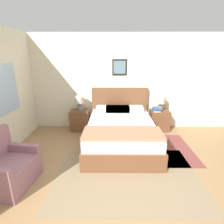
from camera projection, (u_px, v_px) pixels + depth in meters
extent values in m
plane|color=#99754C|center=(112.00, 209.00, 2.39)|extent=(16.00, 16.00, 0.00)
cube|color=beige|center=(113.00, 83.00, 4.88)|extent=(6.86, 0.06, 2.60)
cube|color=black|center=(119.00, 67.00, 4.72)|extent=(0.39, 0.02, 0.42)
cube|color=slate|center=(120.00, 67.00, 4.70)|extent=(0.32, 0.00, 0.34)
cube|color=#897556|center=(126.00, 176.00, 3.06)|extent=(2.48, 1.75, 0.01)
cube|color=brown|center=(171.00, 149.00, 3.96)|extent=(0.91, 1.45, 0.01)
cube|color=brown|center=(121.00, 139.00, 4.12)|extent=(1.55, 2.16, 0.28)
cube|color=brown|center=(123.00, 157.00, 3.06)|extent=(1.55, 0.06, 0.08)
cube|color=white|center=(121.00, 128.00, 4.03)|extent=(1.49, 2.08, 0.29)
cube|color=brown|center=(120.00, 99.00, 4.90)|extent=(1.55, 0.06, 0.61)
cube|color=#9E7051|center=(123.00, 133.00, 3.33)|extent=(1.52, 0.61, 0.06)
cube|color=white|center=(106.00, 109.00, 4.75)|extent=(0.52, 0.32, 0.14)
cube|color=white|center=(133.00, 109.00, 4.75)|extent=(0.52, 0.32, 0.14)
cube|color=#9E2D33|center=(120.00, 109.00, 4.75)|extent=(0.52, 0.32, 0.14)
cube|color=#9E2D33|center=(116.00, 109.00, 4.75)|extent=(0.52, 0.32, 0.14)
cube|color=#8E606B|center=(10.00, 174.00, 2.80)|extent=(0.75, 0.87, 0.41)
cube|color=#8E606B|center=(21.00, 148.00, 3.04)|extent=(0.66, 0.19, 0.14)
cube|color=brown|center=(80.00, 120.00, 4.92)|extent=(0.51, 0.41, 0.57)
sphere|color=#332D28|center=(78.00, 117.00, 4.66)|extent=(0.02, 0.02, 0.02)
cube|color=brown|center=(159.00, 120.00, 4.91)|extent=(0.51, 0.41, 0.57)
sphere|color=#332D28|center=(162.00, 117.00, 4.65)|extent=(0.02, 0.02, 0.02)
cylinder|color=slate|center=(80.00, 108.00, 4.81)|extent=(0.15, 0.15, 0.15)
cylinder|color=slate|center=(80.00, 104.00, 4.78)|extent=(0.02, 0.02, 0.06)
cylinder|color=beige|center=(79.00, 100.00, 4.74)|extent=(0.24, 0.24, 0.19)
cylinder|color=slate|center=(160.00, 108.00, 4.80)|extent=(0.15, 0.15, 0.15)
cylinder|color=slate|center=(161.00, 104.00, 4.77)|extent=(0.02, 0.02, 0.06)
cylinder|color=beige|center=(161.00, 100.00, 4.73)|extent=(0.24, 0.24, 0.19)
cube|color=beige|center=(156.00, 111.00, 4.78)|extent=(0.18, 0.28, 0.03)
cube|color=#335693|center=(156.00, 110.00, 4.77)|extent=(0.24, 0.24, 0.03)
cube|color=#335693|center=(156.00, 109.00, 4.76)|extent=(0.17, 0.29, 0.04)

